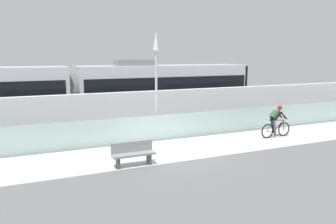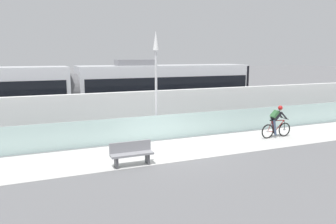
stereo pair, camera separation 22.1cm
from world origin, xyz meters
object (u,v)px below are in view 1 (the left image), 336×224
cyclist_on_bike (276,122)px  tram (72,94)px  lamp_post_antenna (156,72)px  bench (133,153)px

cyclist_on_bike → tram: bearing=142.5°
tram → cyclist_on_bike: tram is taller
cyclist_on_bike → lamp_post_antenna: bearing=158.9°
bench → tram: bearing=97.5°
cyclist_on_bike → lamp_post_antenna: lamp_post_antenna is taller
bench → cyclist_on_bike: bearing=9.3°
tram → bench: 8.33m
lamp_post_antenna → bench: (-2.29, -3.44, -2.81)m
tram → cyclist_on_bike: 11.31m
tram → lamp_post_antenna: size_ratio=4.34×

